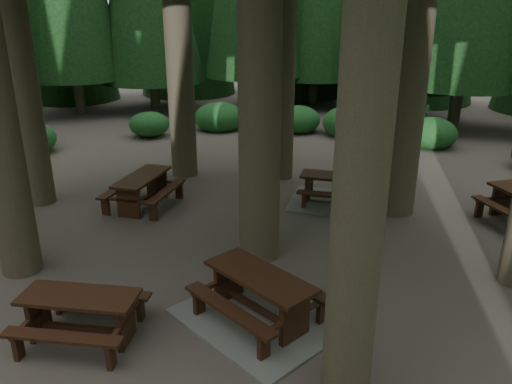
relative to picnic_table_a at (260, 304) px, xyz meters
The scene contains 6 objects.
ground 2.77m from the picnic_table_a, 139.92° to the left, with size 80.00×80.00×0.00m, color #524A42.
picnic_table_a is the anchor object (origin of this frame).
picnic_table_b 5.96m from the picnic_table_a, 154.33° to the left, with size 2.13×2.38×0.86m.
picnic_table_c 5.74m from the picnic_table_a, 102.71° to the left, with size 2.85×2.60×0.80m.
picnic_table_e 2.87m from the picnic_table_a, 136.22° to the right, with size 2.28×2.11×0.79m.
shrub_ring 2.89m from the picnic_table_a, 119.10° to the left, with size 23.86×24.64×1.49m.
Camera 1 is at (6.05, -7.78, 4.97)m, focal length 35.00 mm.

